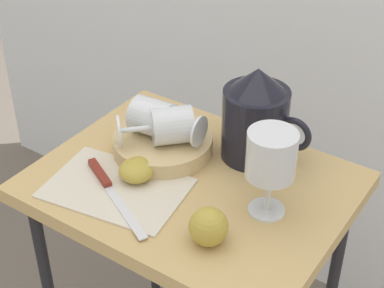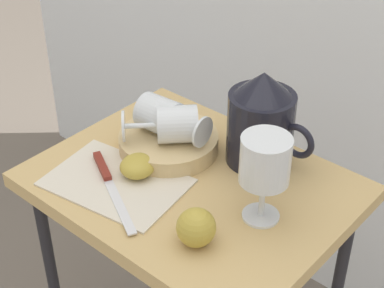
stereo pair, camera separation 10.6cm
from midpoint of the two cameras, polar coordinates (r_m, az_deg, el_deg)
name	(u,v)px [view 2 (the right image)]	position (r m, az deg, el deg)	size (l,w,h in m)	color
table	(192,212)	(1.16, 2.64, -6.48)	(0.56, 0.43, 0.70)	tan
linen_napkin	(116,182)	(1.10, -4.41, -3.71)	(0.25, 0.17, 0.00)	beige
basket_tray	(169,142)	(1.18, 0.36, 0.06)	(0.19, 0.19, 0.04)	tan
pitcher	(261,126)	(1.13, 9.18, 1.58)	(0.18, 0.12, 0.19)	black
wine_glass_upright	(266,163)	(0.98, 10.07, -1.92)	(0.08, 0.08, 0.16)	silver
wine_glass_tipped_near	(174,124)	(1.13, 1.01, 1.78)	(0.15, 0.15, 0.07)	silver
wine_glass_tipped_far	(162,116)	(1.16, -0.20, 2.56)	(0.15, 0.08, 0.07)	silver
apple_half_left	(137,167)	(1.11, -2.44, -2.24)	(0.06, 0.06, 0.04)	#B29938
apple_half_right	(138,165)	(1.11, -2.33, -2.07)	(0.06, 0.06, 0.04)	#B29938
apple_whole	(196,227)	(0.96, 3.57, -7.96)	(0.06, 0.06, 0.06)	#B29938
knife	(108,179)	(1.10, -5.18, -3.41)	(0.22, 0.12, 0.01)	silver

